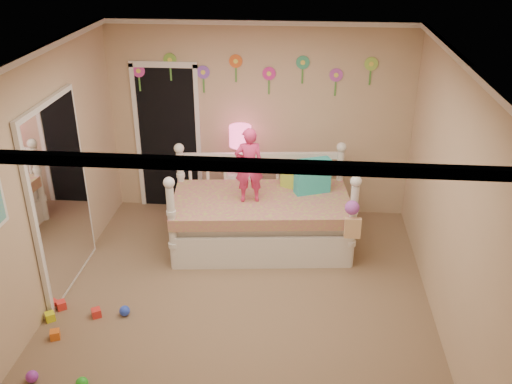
# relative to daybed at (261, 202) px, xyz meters

# --- Properties ---
(floor) EXTENTS (4.00, 4.50, 0.01)m
(floor) POSITION_rel_daybed_xyz_m (-0.11, -1.26, -0.59)
(floor) COLOR #7F684C
(floor) RESTS_ON ground
(ceiling) EXTENTS (4.00, 4.50, 0.01)m
(ceiling) POSITION_rel_daybed_xyz_m (-0.11, -1.26, 2.01)
(ceiling) COLOR white
(ceiling) RESTS_ON floor
(back_wall) EXTENTS (4.00, 0.01, 2.60)m
(back_wall) POSITION_rel_daybed_xyz_m (-0.11, 0.99, 0.71)
(back_wall) COLOR tan
(back_wall) RESTS_ON floor
(left_wall) EXTENTS (0.01, 4.50, 2.60)m
(left_wall) POSITION_rel_daybed_xyz_m (-2.11, -1.26, 0.71)
(left_wall) COLOR tan
(left_wall) RESTS_ON floor
(right_wall) EXTENTS (0.01, 4.50, 2.60)m
(right_wall) POSITION_rel_daybed_xyz_m (1.89, -1.26, 0.71)
(right_wall) COLOR tan
(right_wall) RESTS_ON floor
(crown_molding) EXTENTS (4.00, 4.50, 0.06)m
(crown_molding) POSITION_rel_daybed_xyz_m (-0.11, -1.26, 1.98)
(crown_molding) COLOR white
(crown_molding) RESTS_ON ceiling
(daybed) EXTENTS (2.30, 1.40, 1.19)m
(daybed) POSITION_rel_daybed_xyz_m (0.00, 0.00, 0.00)
(daybed) COLOR white
(daybed) RESTS_ON floor
(pillow_turquoise) EXTENTS (0.46, 0.30, 0.43)m
(pillow_turquoise) POSITION_rel_daybed_xyz_m (0.61, 0.21, 0.28)
(pillow_turquoise) COLOR teal
(pillow_turquoise) RESTS_ON daybed
(pillow_lime) EXTENTS (0.35, 0.27, 0.32)m
(pillow_lime) POSITION_rel_daybed_xyz_m (0.39, 0.31, 0.23)
(pillow_lime) COLOR #B4DC43
(pillow_lime) RESTS_ON daybed
(child) EXTENTS (0.37, 0.28, 0.92)m
(child) POSITION_rel_daybed_xyz_m (-0.14, -0.09, 0.53)
(child) COLOR #F4377C
(child) RESTS_ON daybed
(nightstand) EXTENTS (0.44, 0.35, 0.68)m
(nightstand) POSITION_rel_daybed_xyz_m (-0.33, 0.72, -0.25)
(nightstand) COLOR white
(nightstand) RESTS_ON floor
(table_lamp) EXTENTS (0.29, 0.29, 0.63)m
(table_lamp) POSITION_rel_daybed_xyz_m (-0.33, 0.72, 0.51)
(table_lamp) COLOR #E91F7F
(table_lamp) RESTS_ON nightstand
(closet_doorway) EXTENTS (0.90, 0.04, 2.07)m
(closet_doorway) POSITION_rel_daybed_xyz_m (-1.36, 0.98, 0.44)
(closet_doorway) COLOR black
(closet_doorway) RESTS_ON back_wall
(flower_decals) EXTENTS (3.40, 0.02, 0.50)m
(flower_decals) POSITION_rel_daybed_xyz_m (-0.20, 0.98, 1.35)
(flower_decals) COLOR #B2668C
(flower_decals) RESTS_ON back_wall
(mirror_closet) EXTENTS (0.07, 1.30, 2.10)m
(mirror_closet) POSITION_rel_daybed_xyz_m (-2.07, -0.96, 0.46)
(mirror_closet) COLOR white
(mirror_closet) RESTS_ON left_wall
(hanging_bag) EXTENTS (0.20, 0.16, 0.36)m
(hanging_bag) POSITION_rel_daybed_xyz_m (1.04, -0.61, 0.13)
(hanging_bag) COLOR beige
(hanging_bag) RESTS_ON daybed
(toy_scatter) EXTENTS (0.92, 1.37, 0.11)m
(toy_scatter) POSITION_rel_daybed_xyz_m (-1.64, -2.13, -0.54)
(toy_scatter) COLOR #996666
(toy_scatter) RESTS_ON floor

